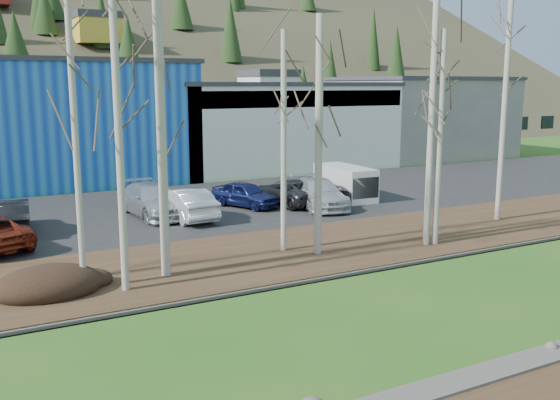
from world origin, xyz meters
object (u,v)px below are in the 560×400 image
car_4 (246,194)px  van_white (347,183)px  car_5 (185,204)px  car_8 (289,191)px  car_6 (305,190)px  car_7 (319,193)px  car_1 (10,216)px  car_9 (308,190)px  car_3 (153,200)px

car_4 → van_white: 6.11m
car_5 → car_8: (6.42, 1.07, -0.09)m
car_5 → car_6: size_ratio=0.95×
van_white → car_4: bearing=175.5°
car_4 → car_8: (2.49, -0.37, 0.00)m
car_7 → car_1: bearing=-172.3°
car_9 → van_white: 2.38m
car_7 → car_8: bearing=132.5°
car_4 → car_5: car_5 is taller
car_4 → car_6: size_ratio=0.81×
car_4 → van_white: bearing=-30.3°
car_1 → car_9: bearing=-173.4°
car_3 → van_white: (11.12, -0.84, 0.13)m
car_4 → car_8: bearing=-31.8°
car_1 → car_5: 7.86m
car_5 → car_6: bearing=-174.7°
car_8 → car_9: bearing=175.3°
car_5 → car_6: 7.52m
car_3 → car_6: (8.58, -0.47, -0.12)m
car_6 → car_7: size_ratio=0.94×
car_8 → car_5: bearing=4.8°
car_1 → van_white: van_white is taller
car_8 → van_white: van_white is taller
car_9 → van_white: (2.34, -0.37, 0.25)m
car_5 → car_9: size_ratio=0.95×
car_1 → car_8: car_1 is taller
car_5 → van_white: (9.99, 0.70, 0.17)m
car_3 → car_6: bearing=-7.8°
car_3 → car_9: car_3 is taller
car_7 → car_4: bearing=163.1°
car_6 → car_8: (-1.02, 0.00, 0.00)m
car_1 → car_3: car_3 is taller
car_9 → car_7: bearing=73.7°
car_3 → car_7: 8.71m
car_6 → van_white: size_ratio=1.13×
car_4 → car_9: bearing=-29.0°
car_5 → car_3: bearing=-56.6°
car_4 → car_7: size_ratio=0.76×
car_3 → car_8: 7.57m
car_4 → van_white: van_white is taller
car_3 → car_8: car_3 is taller
car_4 → van_white: size_ratio=0.92×
car_6 → car_7: (-0.13, -1.62, 0.08)m
car_1 → car_7: size_ratio=0.87×
car_1 → car_8: (14.22, 0.06, -0.07)m
car_9 → car_3: bearing=-7.7°
car_3 → car_5: (1.13, -1.54, -0.03)m
car_5 → car_9: bearing=-174.9°
car_1 → car_9: size_ratio=0.93×
car_6 → car_1: bearing=-4.4°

